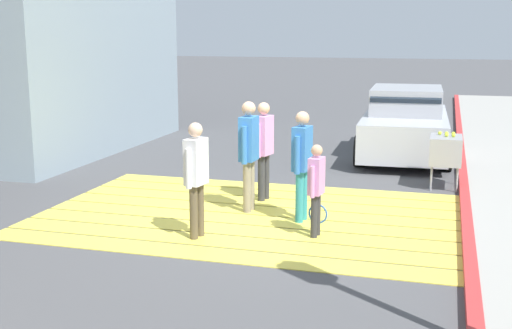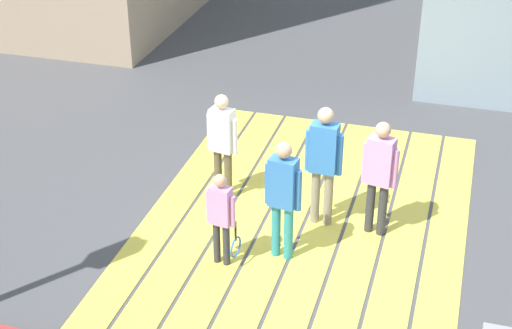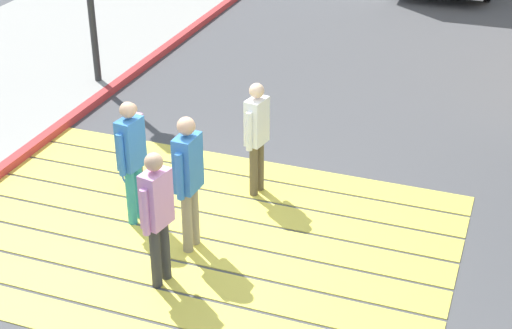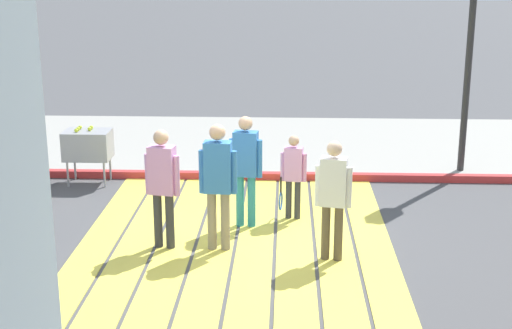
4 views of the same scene
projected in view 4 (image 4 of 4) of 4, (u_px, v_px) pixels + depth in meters
ground_plane at (235, 248)px, 10.13m from camera, size 120.00×120.00×0.00m
crosswalk_stripes at (235, 247)px, 10.13m from camera, size 6.40×4.35×0.01m
sidewalk_west at (253, 144)px, 15.50m from camera, size 4.80×40.00×0.12m
curb_painted at (247, 176)px, 13.24m from camera, size 0.16×40.00×0.13m
traffic_light_corner at (473, 7)px, 12.59m from camera, size 0.39×0.28×4.24m
tennis_ball_cart at (88, 145)px, 12.84m from camera, size 0.56×0.80×1.02m
pedestrian_adult_lead at (218, 178)px, 9.79m from camera, size 0.24×0.51×1.76m
pedestrian_adult_trailing at (246, 163)px, 10.68m from camera, size 0.26×0.49×1.67m
pedestrian_adult_side at (333, 192)px, 9.47m from camera, size 0.26×0.47×1.62m
pedestrian_teen_behind at (162, 180)px, 9.87m from camera, size 0.28×0.48×1.67m
pedestrian_child_with_racket at (293, 173)px, 11.06m from camera, size 0.28×0.42×1.31m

